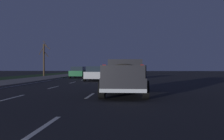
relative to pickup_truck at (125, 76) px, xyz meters
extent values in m
plane|color=black|center=(14.91, 3.50, -0.98)|extent=(144.00, 144.00, 0.00)
cube|color=slate|center=(14.91, 10.95, -0.92)|extent=(108.00, 4.00, 0.12)
cube|color=silver|center=(-7.41, 1.75, -0.98)|extent=(2.40, 0.14, 0.01)
cube|color=silver|center=(-0.67, 1.75, -0.98)|extent=(2.40, 0.14, 0.01)
cube|color=silver|center=(5.19, 1.75, -0.98)|extent=(2.40, 0.14, 0.01)
cube|color=silver|center=(11.27, 1.75, -0.98)|extent=(2.40, 0.14, 0.01)
cube|color=silver|center=(17.93, 1.75, -0.98)|extent=(2.40, 0.14, 0.01)
cube|color=silver|center=(23.52, 1.75, -0.98)|extent=(2.40, 0.14, 0.01)
cube|color=silver|center=(28.56, 1.75, -0.98)|extent=(2.40, 0.14, 0.01)
cube|color=silver|center=(34.47, 1.75, -0.98)|extent=(2.40, 0.14, 0.01)
cube|color=silver|center=(39.95, 1.75, -0.98)|extent=(2.40, 0.14, 0.01)
cube|color=silver|center=(45.95, 1.75, -0.98)|extent=(2.40, 0.14, 0.01)
cube|color=silver|center=(51.10, 1.75, -0.98)|extent=(2.40, 0.14, 0.01)
cube|color=silver|center=(56.17, 1.75, -0.98)|extent=(2.40, 0.14, 0.01)
cube|color=silver|center=(61.29, 1.75, -0.98)|extent=(2.40, 0.14, 0.01)
cube|color=silver|center=(66.69, 1.75, -0.98)|extent=(2.40, 0.14, 0.01)
cube|color=silver|center=(-1.80, 5.25, -0.98)|extent=(2.40, 0.14, 0.01)
cube|color=silver|center=(4.45, 5.25, -0.98)|extent=(2.40, 0.14, 0.01)
cube|color=silver|center=(10.41, 5.25, -0.98)|extent=(2.40, 0.14, 0.01)
cube|color=silver|center=(15.78, 5.25, -0.98)|extent=(2.40, 0.14, 0.01)
cube|color=silver|center=(22.67, 5.25, -0.98)|extent=(2.40, 0.14, 0.01)
cube|color=silver|center=(28.45, 5.25, -0.98)|extent=(2.40, 0.14, 0.01)
cube|color=silver|center=(33.94, 5.25, -0.98)|extent=(2.40, 0.14, 0.01)
cube|color=silver|center=(39.59, 5.25, -0.98)|extent=(2.40, 0.14, 0.01)
cube|color=silver|center=(46.05, 5.25, -0.98)|extent=(2.40, 0.14, 0.01)
cube|color=silver|center=(52.58, 5.25, -0.98)|extent=(2.40, 0.14, 0.01)
cube|color=silver|center=(58.33, 5.25, -0.98)|extent=(2.40, 0.14, 0.01)
cube|color=silver|center=(65.03, 5.25, -0.98)|extent=(2.40, 0.14, 0.01)
cube|color=silver|center=(14.91, 8.65, -0.98)|extent=(108.00, 0.14, 0.01)
cube|color=#232328|center=(-0.06, 0.00, -0.31)|extent=(5.40, 2.01, 0.60)
cube|color=#232328|center=(1.13, 0.00, 0.44)|extent=(2.16, 1.85, 0.90)
cube|color=#1E2833|center=(0.08, 0.00, 0.49)|extent=(0.04, 1.44, 0.50)
cube|color=#232328|center=(-1.14, 0.94, 0.27)|extent=(3.02, 0.09, 0.56)
cube|color=#232328|center=(-1.14, -0.94, 0.27)|extent=(3.02, 0.09, 0.56)
cube|color=#232328|center=(-2.72, 0.01, 0.27)|extent=(0.08, 1.88, 0.56)
cube|color=silver|center=(-2.72, 0.01, -0.53)|extent=(0.12, 2.00, 0.16)
cube|color=red|center=(-2.71, 0.81, 0.47)|extent=(0.06, 0.14, 0.20)
cube|color=red|center=(-2.71, -0.79, 0.47)|extent=(0.06, 0.14, 0.20)
ellipsoid|color=#4C422D|center=(-1.14, 0.00, 0.31)|extent=(2.60, 1.53, 0.64)
sphere|color=silver|center=(-0.64, 0.36, 0.17)|extent=(0.40, 0.40, 0.40)
sphere|color=beige|center=(-1.74, -0.30, 0.15)|extent=(0.34, 0.34, 0.34)
cylinder|color=black|center=(1.73, 1.00, -0.56)|extent=(0.84, 0.28, 0.84)
cylinder|color=black|center=(1.72, -1.00, -0.56)|extent=(0.84, 0.28, 0.84)
cylinder|color=black|center=(-1.84, 1.00, -0.56)|extent=(0.84, 0.28, 0.84)
cylinder|color=black|center=(-1.84, -1.00, -0.56)|extent=(0.84, 0.28, 0.84)
cube|color=#14592D|center=(21.22, 6.97, -0.35)|extent=(4.42, 1.84, 0.70)
cube|color=#1E2833|center=(20.97, 6.96, 0.28)|extent=(2.48, 1.61, 0.56)
cylinder|color=black|center=(22.71, 7.88, -0.64)|extent=(0.68, 0.22, 0.68)
cylinder|color=black|center=(22.73, 6.08, -0.64)|extent=(0.68, 0.22, 0.68)
cylinder|color=black|center=(19.72, 7.85, -0.64)|extent=(0.68, 0.22, 0.68)
cylinder|color=black|center=(19.73, 6.05, -0.64)|extent=(0.68, 0.22, 0.68)
cube|color=red|center=(19.07, 6.94, -0.30)|extent=(0.10, 1.51, 0.10)
cube|color=#B2B5BA|center=(13.87, 3.57, -0.35)|extent=(4.41, 1.82, 0.70)
cube|color=#1E2833|center=(13.62, 3.57, 0.28)|extent=(2.47, 1.59, 0.56)
cylinder|color=black|center=(15.37, 4.47, -0.64)|extent=(0.68, 0.22, 0.68)
cylinder|color=black|center=(15.36, 2.67, -0.64)|extent=(0.68, 0.22, 0.68)
cylinder|color=black|center=(12.38, 4.48, -0.64)|extent=(0.68, 0.22, 0.68)
cylinder|color=black|center=(12.37, 2.68, -0.64)|extent=(0.68, 0.22, 0.68)
cube|color=red|center=(11.72, 3.58, -0.30)|extent=(0.09, 1.51, 0.10)
cylinder|color=#423323|center=(27.59, 14.13, 1.66)|extent=(0.28, 0.28, 5.29)
cylinder|color=#423323|center=(27.37, 13.56, 3.83)|extent=(0.42, 1.23, 0.96)
cylinder|color=#423323|center=(27.80, 13.83, 2.64)|extent=(0.49, 0.71, 1.02)
cylinder|color=#423323|center=(27.16, 13.72, 4.24)|extent=(0.87, 0.95, 1.22)
cylinder|color=#423323|center=(27.55, 14.53, 3.22)|extent=(0.17, 0.88, 1.44)
camera|label=1|loc=(-13.49, -0.39, 0.46)|focal=41.06mm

